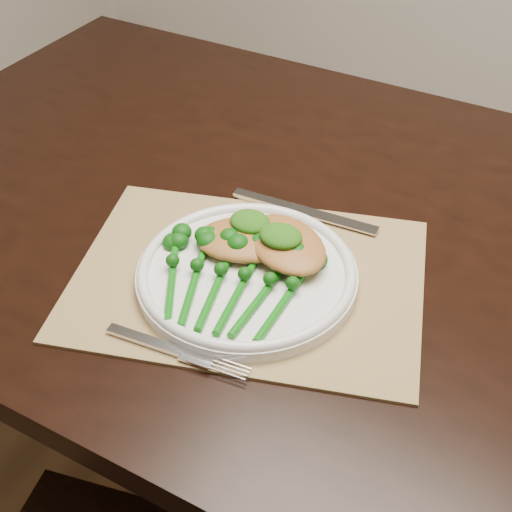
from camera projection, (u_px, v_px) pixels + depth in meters
The scene contains 10 objects.
dining_table at pixel (338, 406), 1.22m from camera, with size 1.62×0.93×0.75m.
placemat at pixel (248, 278), 0.91m from camera, with size 0.44×0.32×0.00m, color #9A7C4E.
dinner_plate at pixel (247, 273), 0.90m from camera, with size 0.28×0.28×0.03m.
knife at pixel (290, 207), 1.02m from camera, with size 0.22×0.03×0.01m.
fork at pixel (186, 354), 0.81m from camera, with size 0.18×0.04×0.01m.
chicken_fillet_left at pixel (247, 239), 0.92m from camera, with size 0.13×0.09×0.03m, color #AE6F32.
chicken_fillet_right at pixel (286, 244), 0.91m from camera, with size 0.13×0.09×0.03m, color #AE6F32.
pesto_dollop_left at pixel (250, 222), 0.93m from camera, with size 0.05×0.05×0.02m, color #17480A.
pesto_dollop_right at pixel (281, 236), 0.89m from camera, with size 0.06×0.05×0.02m, color #17480A.
broccolini_bundle at pixel (227, 289), 0.86m from camera, with size 0.21×0.22×0.04m.
Camera 1 is at (0.28, -0.59, 1.37)m, focal length 50.00 mm.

